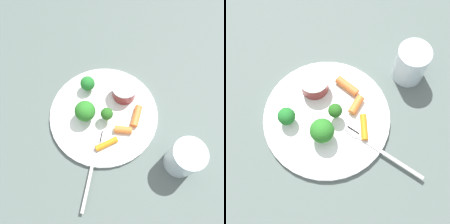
# 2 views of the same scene
# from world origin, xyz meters

# --- Properties ---
(ground_plane) EXTENTS (2.40, 2.40, 0.00)m
(ground_plane) POSITION_xyz_m (0.00, 0.00, 0.00)
(ground_plane) COLOR #52605B
(plate) EXTENTS (0.26, 0.26, 0.01)m
(plate) POSITION_xyz_m (0.00, 0.00, 0.01)
(plate) COLOR white
(plate) RESTS_ON ground_plane
(sauce_cup) EXTENTS (0.06, 0.06, 0.04)m
(sauce_cup) POSITION_xyz_m (0.05, 0.05, 0.03)
(sauce_cup) COLOR maroon
(sauce_cup) RESTS_ON plate
(broccoli_floret_0) EXTENTS (0.03, 0.03, 0.05)m
(broccoli_floret_0) POSITION_xyz_m (0.01, -0.01, 0.04)
(broccoli_floret_0) COLOR #82C567
(broccoli_floret_0) RESTS_ON plate
(broccoli_floret_1) EXTENTS (0.05, 0.05, 0.06)m
(broccoli_floret_1) POSITION_xyz_m (-0.04, -0.01, 0.05)
(broccoli_floret_1) COLOR #8ABF64
(broccoli_floret_1) RESTS_ON plate
(broccoli_floret_2) EXTENTS (0.04, 0.04, 0.04)m
(broccoli_floret_2) POSITION_xyz_m (-0.05, 0.06, 0.04)
(broccoli_floret_2) COLOR #8CAA6A
(broccoli_floret_2) RESTS_ON plate
(carrot_stick_0) EXTENTS (0.05, 0.04, 0.01)m
(carrot_stick_0) POSITION_xyz_m (0.01, -0.08, 0.02)
(carrot_stick_0) COLOR orange
(carrot_stick_0) RESTS_ON plate
(carrot_stick_1) EXTENTS (0.04, 0.02, 0.02)m
(carrot_stick_1) POSITION_xyz_m (0.05, -0.04, 0.02)
(carrot_stick_1) COLOR orange
(carrot_stick_1) RESTS_ON plate
(carrot_stick_2) EXTENTS (0.03, 0.05, 0.02)m
(carrot_stick_2) POSITION_xyz_m (0.08, -0.01, 0.02)
(carrot_stick_2) COLOR orange
(carrot_stick_2) RESTS_ON plate
(fork) EXTENTS (0.03, 0.18, 0.00)m
(fork) POSITION_xyz_m (-0.01, -0.13, 0.01)
(fork) COLOR beige
(fork) RESTS_ON plate
(drinking_glass) EXTENTS (0.07, 0.07, 0.09)m
(drinking_glass) POSITION_xyz_m (0.18, -0.10, 0.04)
(drinking_glass) COLOR silver
(drinking_glass) RESTS_ON ground_plane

